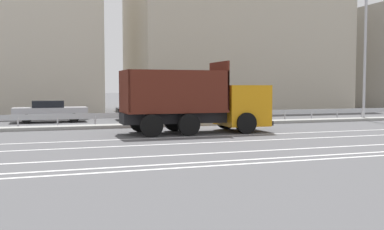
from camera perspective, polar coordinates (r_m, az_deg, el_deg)
ground_plane at (r=24.23m, az=3.85°, el=-1.86°), size 320.00×320.00×0.00m
lane_strip_0 at (r=20.87m, az=1.96°, el=-2.72°), size 67.31×0.16×0.01m
lane_strip_1 at (r=18.84m, az=4.37°, el=-3.40°), size 67.31×0.16×0.01m
lane_strip_2 at (r=16.29m, az=8.36°, el=-4.52°), size 67.31×0.16×0.01m
lane_strip_3 at (r=14.28m, az=12.68°, el=-5.71°), size 67.31×0.16×0.01m
lane_strip_4 at (r=14.85m, az=11.31°, el=-5.33°), size 67.31×0.16×0.01m
median_island at (r=26.99m, az=1.39°, el=-1.11°), size 37.02×1.10×0.18m
median_guardrail at (r=27.96m, az=0.62°, el=0.04°), size 67.31×0.09×0.78m
dump_truck at (r=22.79m, az=2.58°, el=0.99°), size 7.46×2.82×3.57m
median_road_sign at (r=28.56m, az=8.94°, el=1.53°), size 0.83×0.16×2.40m
street_lamp_1 at (r=33.17m, az=21.34°, el=8.98°), size 0.70×2.44×10.08m
parked_car_3 at (r=30.82m, az=-17.60°, el=0.49°), size 4.68×2.03×1.41m
parked_car_4 at (r=31.72m, az=-5.88°, el=0.59°), size 4.22×2.26×1.24m
parked_car_5 at (r=33.60m, az=4.25°, el=0.99°), size 4.51×2.13×1.58m
background_building_1 at (r=47.54m, az=5.39°, el=8.55°), size 21.27×11.82×12.88m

